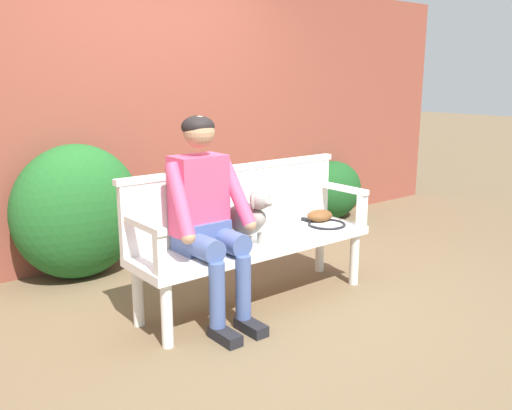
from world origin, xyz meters
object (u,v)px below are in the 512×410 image
Objects in this scene: garden_bench at (256,248)px; tennis_racket at (324,224)px; dog_on_bench at (250,216)px; baseball_glove at (320,216)px; person_seated at (206,211)px.

tennis_racket is at bearing -0.65° from garden_bench.
garden_bench is 4.60× the size of dog_on_bench.
dog_on_bench reaches higher than garden_bench.
baseball_glove is (0.05, 0.09, 0.04)m from tennis_racket.
person_seated is at bearing -174.84° from baseball_glove.
person_seated reaches higher than baseball_glove.
dog_on_bench is at bearing -177.83° from tennis_racket.
baseball_glove is at bearing 7.03° from garden_bench.
garden_bench is 0.66m from tennis_racket.
person_seated is 0.34m from dog_on_bench.
baseball_glove is (0.79, 0.12, -0.15)m from dog_on_bench.
person_seated is at bearing -179.75° from tennis_racket.
person_seated is 2.30× the size of tennis_racket.
garden_bench is 0.27m from dog_on_bench.
dog_on_bench is (-0.08, -0.04, 0.25)m from garden_bench.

